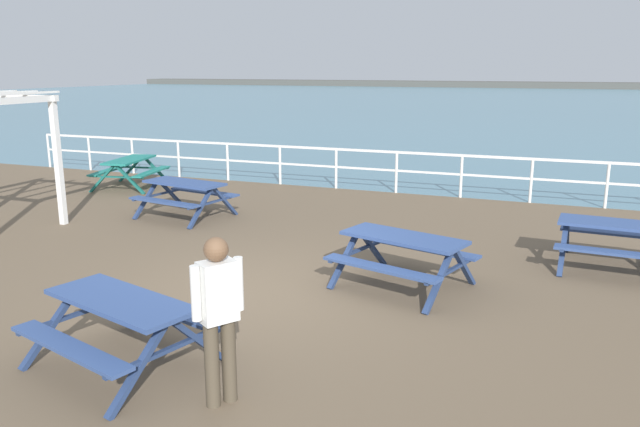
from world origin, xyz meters
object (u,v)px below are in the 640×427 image
at_px(picnic_table_near_right, 619,235).
at_px(visitor, 218,311).
at_px(picnic_table_seaward, 121,315).
at_px(picnic_table_far_left, 403,249).
at_px(picnic_table_far_right, 130,166).
at_px(picnic_table_mid_centre, 185,191).

distance_m(picnic_table_near_right, visitor, 6.97).
bearing_deg(picnic_table_seaward, picnic_table_far_left, 74.19).
relative_size(picnic_table_far_right, picnic_table_seaward, 0.96).
bearing_deg(picnic_table_near_right, picnic_table_seaward, -129.43).
height_order(picnic_table_near_right, picnic_table_mid_centre, same).
height_order(picnic_table_mid_centre, picnic_table_far_left, same).
bearing_deg(picnic_table_seaward, picnic_table_mid_centre, 133.92).
distance_m(picnic_table_far_left, picnic_table_far_right, 9.98).
height_order(picnic_table_seaward, visitor, visitor).
bearing_deg(visitor, picnic_table_mid_centre, 158.52).
xyz_separation_m(picnic_table_mid_centre, picnic_table_seaward, (3.23, -6.09, 0.00)).
xyz_separation_m(picnic_table_mid_centre, picnic_table_far_left, (5.42, -2.55, 0.00)).
bearing_deg(picnic_table_far_right, picnic_table_far_left, -130.41).
xyz_separation_m(picnic_table_near_right, picnic_table_far_left, (-2.98, -2.00, 0.00)).
bearing_deg(picnic_table_far_left, picnic_table_seaward, -105.52).
relative_size(picnic_table_seaward, visitor, 1.29).
relative_size(picnic_table_mid_centre, visitor, 1.22).
relative_size(picnic_table_near_right, picnic_table_mid_centre, 0.93).
relative_size(picnic_table_mid_centre, picnic_table_far_left, 0.95).
height_order(picnic_table_near_right, visitor, visitor).
relative_size(picnic_table_near_right, picnic_table_far_right, 0.92).
height_order(picnic_table_mid_centre, visitor, visitor).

